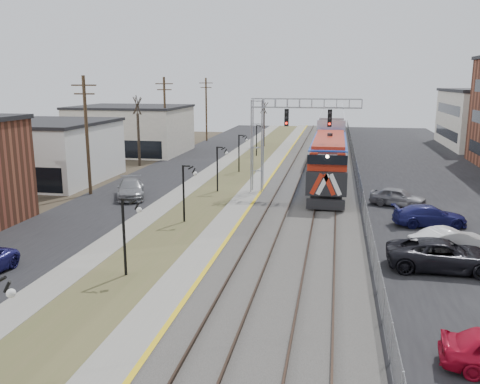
# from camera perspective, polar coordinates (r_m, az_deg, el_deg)

# --- Properties ---
(ground) EXTENTS (160.00, 160.00, 0.00)m
(ground) POSITION_cam_1_polar(r_m,az_deg,el_deg) (18.36, -10.91, -19.27)
(ground) COLOR #473D2D
(ground) RESTS_ON ground
(street_west) EXTENTS (7.00, 120.00, 0.04)m
(street_west) POSITION_cam_1_polar(r_m,az_deg,el_deg) (53.33, -8.68, 1.94)
(street_west) COLOR black
(street_west) RESTS_ON ground
(sidewalk) EXTENTS (2.00, 120.00, 0.08)m
(sidewalk) POSITION_cam_1_polar(r_m,az_deg,el_deg) (52.02, -3.99, 1.82)
(sidewalk) COLOR gray
(sidewalk) RESTS_ON ground
(grass_median) EXTENTS (4.00, 120.00, 0.06)m
(grass_median) POSITION_cam_1_polar(r_m,az_deg,el_deg) (51.35, -0.75, 1.69)
(grass_median) COLOR #4E522C
(grass_median) RESTS_ON ground
(platform) EXTENTS (2.00, 120.00, 0.24)m
(platform) POSITION_cam_1_polar(r_m,az_deg,el_deg) (50.83, 2.56, 1.67)
(platform) COLOR gray
(platform) RESTS_ON ground
(ballast_bed) EXTENTS (8.00, 120.00, 0.20)m
(ballast_bed) POSITION_cam_1_polar(r_m,az_deg,el_deg) (50.38, 8.20, 1.44)
(ballast_bed) COLOR #595651
(ballast_bed) RESTS_ON ground
(parking_lot) EXTENTS (16.00, 120.00, 0.04)m
(parking_lot) POSITION_cam_1_polar(r_m,az_deg,el_deg) (51.32, 21.70, 0.79)
(parking_lot) COLOR black
(parking_lot) RESTS_ON ground
(platform_edge) EXTENTS (0.24, 120.00, 0.01)m
(platform_edge) POSITION_cam_1_polar(r_m,az_deg,el_deg) (50.69, 3.55, 1.78)
(platform_edge) COLOR gold
(platform_edge) RESTS_ON platform
(track_near) EXTENTS (1.58, 120.00, 0.15)m
(track_near) POSITION_cam_1_polar(r_m,az_deg,el_deg) (50.47, 5.94, 1.72)
(track_near) COLOR #2D2119
(track_near) RESTS_ON ballast_bed
(track_far) EXTENTS (1.58, 120.00, 0.15)m
(track_far) POSITION_cam_1_polar(r_m,az_deg,el_deg) (50.31, 9.91, 1.57)
(track_far) COLOR #2D2119
(track_far) RESTS_ON ballast_bed
(train) EXTENTS (3.00, 63.05, 5.33)m
(train) POSITION_cam_1_polar(r_m,az_deg,el_deg) (69.87, 10.30, 6.71)
(train) COLOR #1642B6
(train) RESTS_ON ground
(signal_gantry) EXTENTS (9.00, 1.07, 8.15)m
(signal_gantry) POSITION_cam_1_polar(r_m,az_deg,el_deg) (42.89, 4.24, 7.04)
(signal_gantry) COLOR gray
(signal_gantry) RESTS_ON ground
(lampposts) EXTENTS (0.14, 62.14, 4.00)m
(lampposts) POSITION_cam_1_polar(r_m,az_deg,el_deg) (35.07, -6.21, -0.14)
(lampposts) COLOR black
(lampposts) RESTS_ON ground
(utility_poles) EXTENTS (0.28, 80.28, 10.00)m
(utility_poles) POSITION_cam_1_polar(r_m,az_deg,el_deg) (44.72, -16.80, 6.01)
(utility_poles) COLOR #4C3823
(utility_poles) RESTS_ON ground
(fence) EXTENTS (0.04, 120.00, 1.60)m
(fence) POSITION_cam_1_polar(r_m,az_deg,el_deg) (50.25, 13.02, 2.03)
(fence) COLOR gray
(fence) RESTS_ON ground
(buildings_west) EXTENTS (14.00, 67.00, 7.00)m
(buildings_west) POSITION_cam_1_polar(r_m,az_deg,el_deg) (47.64, -24.06, 3.41)
(buildings_west) COLOR beige
(buildings_west) RESTS_ON ground
(bare_trees) EXTENTS (12.30, 42.30, 5.95)m
(bare_trees) POSITION_cam_1_polar(r_m,az_deg,el_deg) (56.96, -8.57, 5.34)
(bare_trees) COLOR #382D23
(bare_trees) RESTS_ON ground
(car_lot_b) EXTENTS (4.86, 3.28, 1.51)m
(car_lot_b) POSITION_cam_1_polar(r_m,az_deg,el_deg) (30.71, 22.69, -5.27)
(car_lot_b) COLOR white
(car_lot_b) RESTS_ON ground
(car_lot_c) EXTENTS (5.67, 2.66, 1.57)m
(car_lot_c) POSITION_cam_1_polar(r_m,az_deg,el_deg) (28.20, 21.84, -6.68)
(car_lot_c) COLOR black
(car_lot_c) RESTS_ON ground
(car_lot_d) EXTENTS (5.03, 2.65, 1.39)m
(car_lot_d) POSITION_cam_1_polar(r_m,az_deg,el_deg) (36.25, 20.52, -2.57)
(car_lot_d) COLOR navy
(car_lot_d) RESTS_ON ground
(car_lot_e) EXTENTS (4.55, 2.98, 1.44)m
(car_lot_e) POSITION_cam_1_polar(r_m,az_deg,el_deg) (41.19, 17.32, -0.58)
(car_lot_e) COLOR gray
(car_lot_e) RESTS_ON ground
(car_street_b) EXTENTS (3.89, 5.61, 1.51)m
(car_street_b) POSITION_cam_1_polar(r_m,az_deg,el_deg) (43.13, -12.17, 0.33)
(car_street_b) COLOR gray
(car_street_b) RESTS_ON ground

